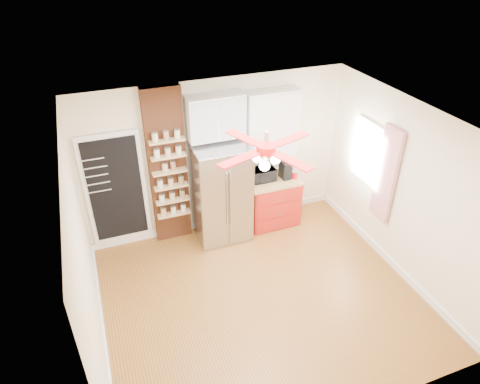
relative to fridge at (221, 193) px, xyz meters
name	(u,v)px	position (x,y,z in m)	size (l,w,h in m)	color
floor	(261,297)	(0.05, -1.63, -0.88)	(4.50, 4.50, 0.00)	#935E25
ceiling	(267,127)	(0.05, -1.63, 1.83)	(4.50, 4.50, 0.00)	white
wall_back	(216,157)	(0.05, 0.37, 0.48)	(4.50, 0.02, 2.70)	#FFF4CD
wall_front	(348,340)	(0.05, -3.63, 0.48)	(4.50, 0.02, 2.70)	#FFF4CD
wall_left	(85,263)	(-2.20, -1.63, 0.48)	(0.02, 4.00, 2.70)	#FFF4CD
wall_right	(404,191)	(2.30, -1.63, 0.48)	(0.02, 4.00, 2.70)	#FFF4CD
chalkboard	(116,190)	(-1.65, 0.33, 0.23)	(0.95, 0.05, 1.95)	white
brick_pillar	(168,168)	(-0.80, 0.29, 0.48)	(0.60, 0.16, 2.70)	brown
fridge	(221,193)	(0.00, 0.00, 0.00)	(0.90, 0.70, 1.75)	#BBBAC0
upper_glass_cabinet	(215,117)	(0.00, 0.20, 1.27)	(0.90, 0.35, 0.70)	white
red_cabinet	(272,201)	(0.97, 0.05, -0.42)	(0.94, 0.64, 0.90)	#A81C14
upper_shelf_unit	(271,124)	(0.97, 0.22, 1.00)	(0.90, 0.30, 1.15)	white
window	(369,153)	(2.28, -0.73, 0.68)	(0.04, 0.75, 1.05)	white
curtain	(386,175)	(2.23, -1.28, 0.57)	(0.06, 0.40, 1.55)	#AE171E
ceiling_fan	(266,149)	(0.05, -1.63, 1.55)	(1.40, 1.40, 0.44)	silver
toaster_oven	(263,174)	(0.79, 0.09, 0.14)	(0.41, 0.28, 0.23)	black
coffee_maker	(285,170)	(1.19, 0.03, 0.18)	(0.15, 0.22, 0.31)	black
canister_left	(295,175)	(1.34, -0.04, 0.09)	(0.11, 0.11, 0.13)	red
canister_right	(291,171)	(1.34, 0.10, 0.09)	(0.10, 0.10, 0.13)	#B90A0E
pantry_jar_oats	(165,167)	(-0.86, 0.17, 0.56)	(0.09, 0.09, 0.13)	#C4B196
pantry_jar_beans	(173,166)	(-0.73, 0.17, 0.56)	(0.08, 0.08, 0.13)	#95644C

